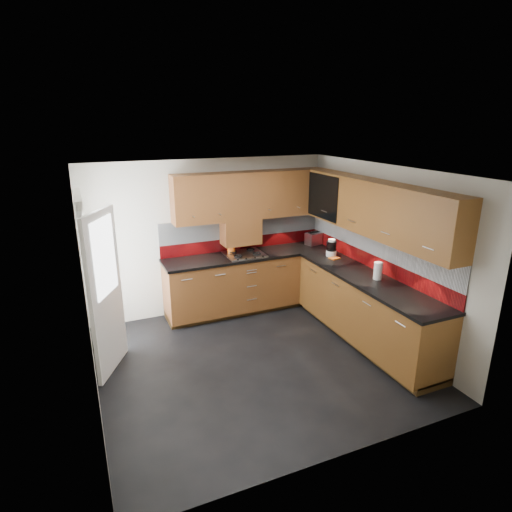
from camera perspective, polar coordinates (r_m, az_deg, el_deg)
name	(u,v)px	position (r m, az deg, el deg)	size (l,w,h in m)	color
room	(255,249)	(5.02, -0.09, 0.91)	(4.00, 3.80, 2.64)	black
base_cabinets	(302,296)	(6.44, 6.16, -5.34)	(2.70, 3.20, 0.95)	brown
countertop	(303,266)	(6.25, 6.26, -1.33)	(2.72, 3.22, 0.04)	black
backsplash	(309,241)	(6.45, 7.10, 1.96)	(2.70, 3.20, 0.54)	maroon
upper_cabinets	(313,202)	(6.16, 7.64, 7.19)	(2.50, 3.20, 0.72)	brown
extractor_hood	(241,231)	(6.70, -2.07, 3.31)	(0.60, 0.33, 0.40)	brown
glass_cabinet	(331,194)	(6.65, 9.98, 8.09)	(0.32, 0.80, 0.66)	black
back_door	(95,287)	(5.51, -20.64, -3.84)	(0.42, 1.19, 2.04)	white
gas_hob	(245,254)	(6.64, -1.51, 0.26)	(0.60, 0.52, 0.05)	silver
utensil_pot	(231,248)	(6.70, -3.33, 1.11)	(0.12, 0.12, 0.43)	orange
toaster	(314,238)	(7.26, 7.78, 2.34)	(0.32, 0.24, 0.21)	silver
food_processor	(331,248)	(6.67, 10.02, 1.02)	(0.16, 0.16, 0.27)	white
paper_towel	(378,271)	(5.84, 15.94, -1.92)	(0.11, 0.11, 0.23)	white
orange_cloth	(334,258)	(6.58, 10.40, -0.28)	(0.14, 0.12, 0.02)	#D66017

